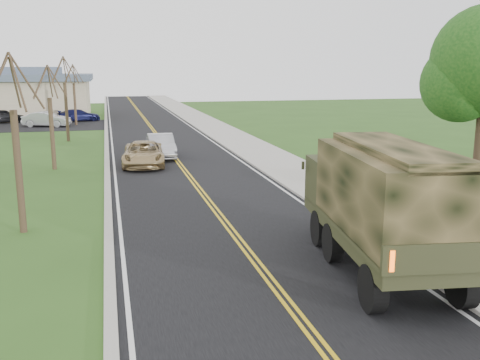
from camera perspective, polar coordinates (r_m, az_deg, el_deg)
name	(u,v)px	position (r m, az deg, el deg)	size (l,w,h in m)	color
ground	(326,353)	(11.30, 9.18, -17.79)	(160.00, 160.00, 0.00)	#2B4D19
road	(153,130)	(49.46, -9.25, 5.29)	(8.00, 120.00, 0.01)	black
curb_right	(198,128)	(49.96, -4.49, 5.53)	(0.30, 120.00, 0.12)	#9E998E
sidewalk_right	(217,128)	(50.28, -2.51, 5.59)	(3.20, 120.00, 0.10)	#9E998E
curb_left	(106,131)	(49.30, -14.08, 5.12)	(0.30, 120.00, 0.10)	#9E998E
bare_tree_a	(17,157)	(19.45, -22.67, 2.27)	(1.93, 2.26, 6.08)	#38281C
bare_tree_b	(51,125)	(31.28, -19.47, 5.55)	(1.83, 2.14, 5.73)	#38281C
bare_tree_c	(66,105)	(43.18, -18.06, 7.61)	(2.04, 2.39, 6.42)	#38281C
bare_tree_d	(75,99)	(55.15, -17.22, 8.24)	(1.88, 2.20, 5.91)	#38281C
military_truck	(382,198)	(15.06, 14.94, -1.87)	(3.48, 7.58, 3.65)	black
suv_champagne	(144,154)	(31.34, -10.23, 2.77)	(2.32, 5.03, 1.40)	tan
sedan_silver	(161,146)	(34.10, -8.43, 3.62)	(1.55, 4.45, 1.47)	#B2B2B7
lot_car_dark	(3,116)	(60.08, -23.95, 6.26)	(1.71, 4.26, 1.45)	black
lot_car_silver	(47,119)	(54.67, -19.94, 6.11)	(1.54, 4.42, 1.46)	#B0B0B5
lot_car_navy	(79,115)	(59.26, -16.83, 6.63)	(1.80, 4.43, 1.29)	#0F1138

